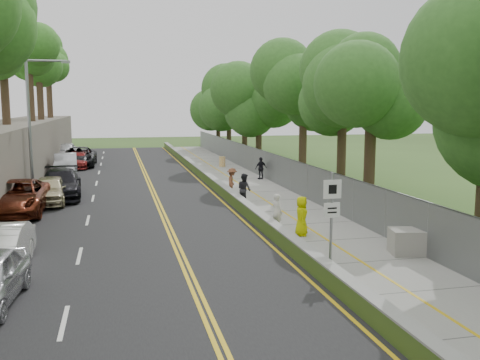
{
  "coord_description": "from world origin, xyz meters",
  "views": [
    {
      "loc": [
        -5.8,
        -19.16,
        5.35
      ],
      "look_at": [
        0.5,
        8.0,
        1.4
      ],
      "focal_mm": 40.0,
      "sensor_mm": 36.0,
      "label": 1
    }
  ],
  "objects_px": {
    "person_far": "(261,168)",
    "construction_barrel": "(222,162)",
    "concrete_block": "(409,242)",
    "painter_0": "(302,216)",
    "car_2": "(17,197)",
    "streetlight": "(33,117)",
    "signpost": "(332,208)"
  },
  "relations": [
    {
      "from": "person_far",
      "to": "construction_barrel",
      "type": "bearing_deg",
      "value": -99.57
    },
    {
      "from": "construction_barrel",
      "to": "concrete_block",
      "type": "relative_size",
      "value": 0.65
    },
    {
      "from": "painter_0",
      "to": "car_2",
      "type": "bearing_deg",
      "value": 79.61
    },
    {
      "from": "concrete_block",
      "to": "painter_0",
      "type": "relative_size",
      "value": 0.83
    },
    {
      "from": "streetlight",
      "to": "construction_barrel",
      "type": "bearing_deg",
      "value": 40.54
    },
    {
      "from": "person_far",
      "to": "streetlight",
      "type": "bearing_deg",
      "value": -5.11
    },
    {
      "from": "signpost",
      "to": "concrete_block",
      "type": "relative_size",
      "value": 2.32
    },
    {
      "from": "painter_0",
      "to": "streetlight",
      "type": "bearing_deg",
      "value": 63.12
    },
    {
      "from": "streetlight",
      "to": "signpost",
      "type": "height_order",
      "value": "streetlight"
    },
    {
      "from": "streetlight",
      "to": "signpost",
      "type": "bearing_deg",
      "value": -55.92
    },
    {
      "from": "concrete_block",
      "to": "painter_0",
      "type": "distance_m",
      "value": 4.48
    },
    {
      "from": "streetlight",
      "to": "person_far",
      "type": "relative_size",
      "value": 5.05
    },
    {
      "from": "painter_0",
      "to": "person_far",
      "type": "distance_m",
      "value": 16.56
    },
    {
      "from": "construction_barrel",
      "to": "painter_0",
      "type": "relative_size",
      "value": 0.54
    },
    {
      "from": "car_2",
      "to": "painter_0",
      "type": "height_order",
      "value": "car_2"
    },
    {
      "from": "construction_barrel",
      "to": "person_far",
      "type": "relative_size",
      "value": 0.55
    },
    {
      "from": "streetlight",
      "to": "concrete_block",
      "type": "height_order",
      "value": "streetlight"
    },
    {
      "from": "construction_barrel",
      "to": "person_far",
      "type": "bearing_deg",
      "value": -81.65
    },
    {
      "from": "construction_barrel",
      "to": "streetlight",
      "type": "bearing_deg",
      "value": -139.46
    },
    {
      "from": "signpost",
      "to": "person_far",
      "type": "bearing_deg",
      "value": 81.2
    },
    {
      "from": "signpost",
      "to": "car_2",
      "type": "height_order",
      "value": "signpost"
    },
    {
      "from": "concrete_block",
      "to": "painter_0",
      "type": "xyz_separation_m",
      "value": [
        -2.85,
        3.44,
        0.36
      ]
    },
    {
      "from": "signpost",
      "to": "car_2",
      "type": "relative_size",
      "value": 0.52
    },
    {
      "from": "streetlight",
      "to": "car_2",
      "type": "xyz_separation_m",
      "value": [
        -0.14,
        -5.76,
        -3.78
      ]
    },
    {
      "from": "signpost",
      "to": "construction_barrel",
      "type": "bearing_deg",
      "value": 86.09
    },
    {
      "from": "signpost",
      "to": "car_2",
      "type": "distance_m",
      "value": 16.24
    },
    {
      "from": "construction_barrel",
      "to": "painter_0",
      "type": "bearing_deg",
      "value": -93.62
    },
    {
      "from": "person_far",
      "to": "concrete_block",
      "type": "bearing_deg",
      "value": 72.38
    },
    {
      "from": "construction_barrel",
      "to": "painter_0",
      "type": "height_order",
      "value": "painter_0"
    },
    {
      "from": "concrete_block",
      "to": "car_2",
      "type": "bearing_deg",
      "value": 144.37
    },
    {
      "from": "streetlight",
      "to": "painter_0",
      "type": "xyz_separation_m",
      "value": [
        11.91,
        -13.0,
        -3.78
      ]
    },
    {
      "from": "streetlight",
      "to": "person_far",
      "type": "distance_m",
      "value": 15.51
    }
  ]
}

